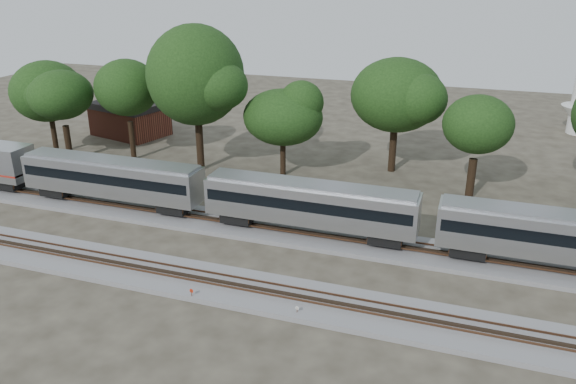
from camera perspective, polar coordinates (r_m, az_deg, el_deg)
name	(u,v)px	position (r m, az deg, el deg)	size (l,w,h in m)	color
ground	(215,258)	(46.21, -7.47, -6.63)	(160.00, 160.00, 0.00)	#383328
track_far	(244,226)	(50.96, -4.54, -3.43)	(160.00, 5.00, 0.73)	slate
track_near	(191,279)	(43.04, -9.83, -8.74)	(160.00, 5.00, 0.73)	slate
train	(566,236)	(46.67, 26.41, -3.99)	(134.84, 3.29, 4.85)	#ABADB2
switch_stand_red	(192,293)	(40.56, -9.77, -10.10)	(0.31, 0.07, 0.96)	#512D19
switch_stand_white	(297,310)	(38.34, 0.93, -11.93)	(0.27, 0.10, 0.86)	#512D19
switch_lever	(256,307)	(39.44, -3.31, -11.59)	(0.50, 0.30, 0.30)	#512D19
brick_building	(130,118)	(82.27, -15.76, 7.21)	(11.10, 9.04, 4.66)	brown
tree_0	(47,91)	(75.55, -23.26, 9.38)	(8.06, 8.06, 11.37)	black
tree_1	(61,95)	(71.96, -22.07, 9.12)	(8.20, 8.20, 11.56)	black
tree_2	(127,88)	(69.70, -16.08, 10.14)	(8.98, 8.98, 12.66)	black
tree_3	(196,75)	(63.75, -9.36, 11.62)	(11.14, 11.14, 15.70)	black
tree_4	(283,117)	(61.93, -0.53, 7.58)	(6.83, 6.83, 9.62)	black
tree_5	(397,95)	(63.95, 10.97, 9.64)	(9.02, 9.02, 12.72)	black
tree_6	(478,125)	(58.17, 18.74, 6.51)	(7.83, 7.83, 11.03)	black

